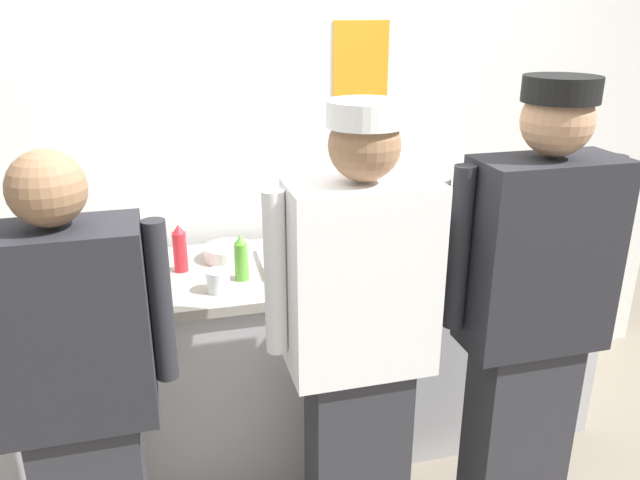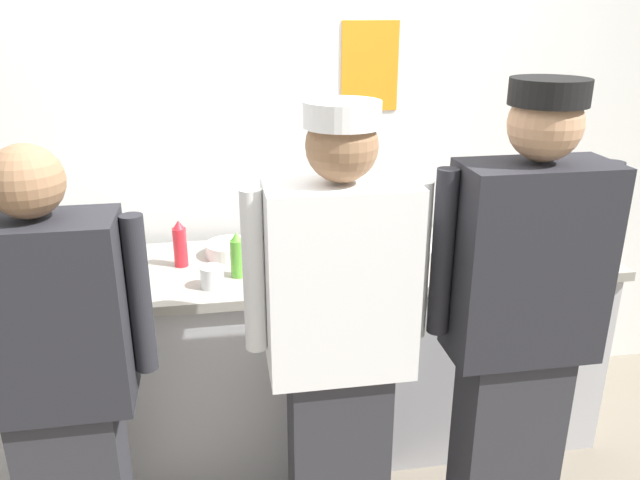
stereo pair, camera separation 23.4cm
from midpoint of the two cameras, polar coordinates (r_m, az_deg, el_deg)
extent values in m
cube|color=silver|center=(2.98, -1.95, 9.30)|extent=(4.40, 0.10, 2.69)
cube|color=orange|center=(2.97, 6.88, 15.34)|extent=(0.26, 0.01, 0.40)
cube|color=#B2B2B7|center=(2.88, -0.45, -10.76)|extent=(2.75, 0.62, 0.85)
cube|color=gray|center=(2.67, -0.48, -2.54)|extent=(2.80, 0.67, 0.04)
cube|color=#232328|center=(1.98, -20.28, -6.60)|extent=(0.44, 0.24, 0.60)
cylinder|color=#232328|center=(1.96, -12.80, -4.97)|extent=(0.07, 0.07, 0.51)
sphere|color=#8C6647|center=(1.84, -21.84, 4.90)|extent=(0.21, 0.21, 0.21)
cube|color=#2D2D33|center=(2.36, 4.64, -19.72)|extent=(0.33, 0.20, 0.80)
cube|color=white|center=(1.98, 5.23, -3.75)|extent=(0.46, 0.24, 0.63)
cylinder|color=white|center=(1.96, -2.64, -2.98)|extent=(0.07, 0.07, 0.54)
cylinder|color=white|center=(2.08, 12.11, -1.94)|extent=(0.07, 0.07, 0.54)
sphere|color=#8C6647|center=(1.85, 5.66, 8.46)|extent=(0.22, 0.22, 0.22)
cylinder|color=white|center=(1.83, 5.76, 11.26)|extent=(0.23, 0.23, 0.08)
cube|color=#2D2D33|center=(2.52, 19.07, -17.66)|extent=(0.34, 0.20, 0.82)
cube|color=#232328|center=(2.16, 21.32, -1.96)|extent=(0.48, 0.24, 0.65)
cylinder|color=#232328|center=(2.06, 14.26, -1.27)|extent=(0.07, 0.07, 0.55)
cylinder|color=#232328|center=(2.33, 26.78, -0.33)|extent=(0.07, 0.07, 0.55)
sphere|color=tan|center=(2.04, 22.92, 9.61)|extent=(0.22, 0.22, 0.22)
cylinder|color=black|center=(2.03, 23.30, 12.22)|extent=(0.23, 0.23, 0.08)
cylinder|color=white|center=(2.81, 12.36, -1.28)|extent=(0.19, 0.19, 0.01)
cylinder|color=white|center=(2.81, 12.38, -1.06)|extent=(0.19, 0.19, 0.01)
cylinder|color=white|center=(2.80, 12.40, -0.83)|extent=(0.19, 0.19, 0.01)
cylinder|color=white|center=(2.80, 12.42, -0.60)|extent=(0.19, 0.19, 0.01)
cylinder|color=white|center=(2.75, -5.76, -1.35)|extent=(0.21, 0.21, 0.01)
cylinder|color=white|center=(2.75, -5.77, -1.12)|extent=(0.21, 0.21, 0.01)
cylinder|color=white|center=(2.75, -5.78, -0.89)|extent=(0.21, 0.21, 0.01)
cylinder|color=white|center=(2.74, -5.79, -0.65)|extent=(0.21, 0.21, 0.01)
cylinder|color=white|center=(2.74, -5.80, -0.42)|extent=(0.21, 0.21, 0.01)
cylinder|color=#B7BABF|center=(2.63, -18.24, -2.00)|extent=(0.35, 0.35, 0.13)
cube|color=#B7BABF|center=(2.68, 2.31, -1.73)|extent=(0.51, 0.36, 0.02)
cylinder|color=#56A333|center=(2.52, -4.88, -1.73)|extent=(0.05, 0.05, 0.15)
cone|color=#56A333|center=(2.48, -4.94, 0.29)|extent=(0.05, 0.05, 0.04)
cylinder|color=orange|center=(3.04, 19.21, 1.08)|extent=(0.05, 0.05, 0.15)
cone|color=orange|center=(3.01, 19.41, 2.73)|extent=(0.05, 0.05, 0.04)
cylinder|color=red|center=(2.65, -10.10, -0.69)|extent=(0.06, 0.06, 0.17)
cone|color=red|center=(2.62, -10.24, 1.36)|extent=(0.05, 0.05, 0.04)
cylinder|color=white|center=(2.96, 14.78, -0.10)|extent=(0.10, 0.10, 0.04)
cylinder|color=gold|center=(2.95, 14.80, 0.16)|extent=(0.08, 0.08, 0.01)
cylinder|color=white|center=(2.59, -24.60, -4.28)|extent=(0.10, 0.10, 0.05)
cylinder|color=gold|center=(2.58, -24.66, -3.94)|extent=(0.08, 0.08, 0.01)
cylinder|color=white|center=(2.82, 17.42, -1.44)|extent=(0.10, 0.10, 0.04)
cylinder|color=orange|center=(2.81, 17.44, -1.21)|extent=(0.08, 0.08, 0.01)
cylinder|color=white|center=(2.93, 8.35, 0.23)|extent=(0.10, 0.10, 0.05)
cylinder|color=orange|center=(2.92, 8.37, 0.56)|extent=(0.08, 0.08, 0.01)
cylinder|color=white|center=(2.45, -7.09, -3.39)|extent=(0.09, 0.09, 0.08)
camera|label=1|loc=(0.12, -87.51, 0.93)|focal=35.32mm
camera|label=2|loc=(0.12, 92.49, -0.93)|focal=35.32mm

